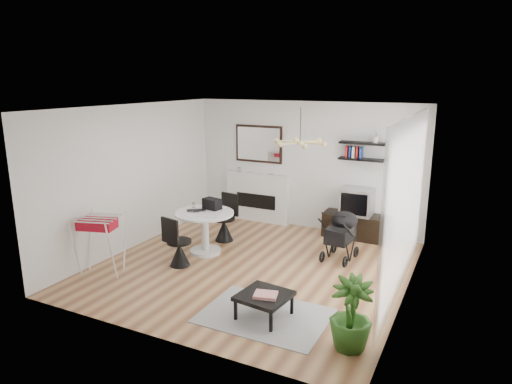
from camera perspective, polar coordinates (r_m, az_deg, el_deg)
The scene contains 25 objects.
floor at distance 7.93m, azimuth -0.41°, elevation -9.34°, with size 5.00×5.00×0.00m, color brown.
ceiling at distance 7.30m, azimuth -0.45°, elevation 10.53°, with size 5.00×5.00×0.00m, color white.
wall_back at distance 9.75m, azimuth 6.21°, elevation 3.29°, with size 5.00×5.00×0.00m, color white.
wall_left at distance 8.88m, azimuth -14.99°, elevation 1.86°, with size 5.00×5.00×0.00m, color white.
wall_right at distance 6.79m, azimuth 18.78°, elevation -2.04°, with size 5.00×5.00×0.00m, color white.
sheer_curtain at distance 6.99m, azimuth 18.20°, elevation -1.54°, with size 0.04×3.60×2.60m, color white.
fireplace at distance 10.24m, azimuth 0.18°, elevation 0.08°, with size 1.50×0.17×2.16m.
shelf_lower at distance 9.24m, azimuth 13.08°, elevation 4.00°, with size 0.90×0.25×0.04m, color black.
shelf_upper at distance 9.19m, azimuth 13.19°, elevation 5.97°, with size 0.90×0.25×0.04m, color black.
pendant_lamp at distance 7.35m, azimuth 5.53°, elevation 6.17°, with size 0.90×0.90×0.10m, color tan, non-canonical shape.
tv_console at distance 9.45m, azimuth 12.47°, elevation -4.18°, with size 1.34×0.47×0.50m, color black.
crt_tv at distance 9.31m, azimuth 12.53°, elevation -1.14°, with size 0.61×0.53×0.53m.
dining_table at distance 8.42m, azimuth -6.41°, elevation -4.26°, with size 1.07×1.07×0.78m.
laptop at distance 8.37m, azimuth -7.46°, elevation -2.39°, with size 0.35×0.22×0.03m, color black.
black_bag at distance 8.50m, azimuth -5.51°, elevation -1.48°, with size 0.33×0.20×0.20m, color black.
newspaper at distance 8.15m, azimuth -5.88°, elevation -2.87°, with size 0.36×0.30×0.01m, color silver.
drinking_glass at distance 8.65m, azimuth -7.79°, elevation -1.64°, with size 0.06×0.06×0.09m, color white.
chair_far at distance 9.11m, azimuth -3.95°, elevation -4.27°, with size 0.46×0.47×0.93m.
chair_near at distance 7.99m, azimuth -9.65°, elevation -7.20°, with size 0.44×0.46×0.89m.
drying_rack at distance 7.89m, azimuth -18.84°, elevation -6.20°, with size 0.81×0.78×0.99m.
stroller at distance 8.30m, azimuth 10.61°, elevation -5.49°, with size 0.55×0.81×0.96m.
rug at distance 6.43m, azimuth 1.10°, elevation -15.17°, with size 1.69×1.22×0.01m, color #9A9A9A.
coffee_table at distance 6.25m, azimuth 1.03°, elevation -12.94°, with size 0.71×0.71×0.33m.
magazines at distance 6.16m, azimuth 1.21°, elevation -12.75°, with size 0.30×0.23×0.04m, color #DE4237.
potted_plant at distance 5.65m, azimuth 11.78°, elevation -14.69°, with size 0.50×0.50×0.90m, color #275418.
Camera 1 is at (3.28, -6.51, 3.12)m, focal length 32.00 mm.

